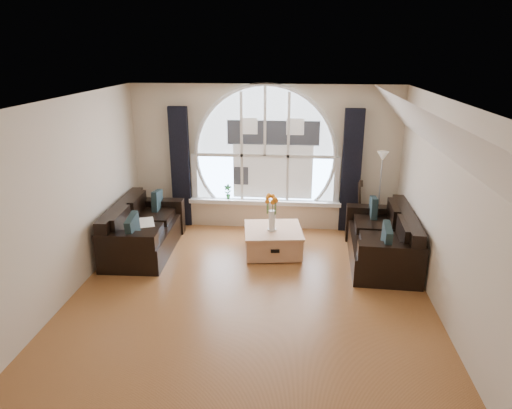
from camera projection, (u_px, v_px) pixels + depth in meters
name	position (u px, v px, depth m)	size (l,w,h in m)	color
ground	(250.00, 295.00, 6.45)	(5.00, 5.50, 0.01)	brown
ceiling	(249.00, 100.00, 5.58)	(5.00, 5.50, 0.01)	silver
wall_back	(265.00, 158.00, 8.60)	(5.00, 0.01, 2.70)	beige
wall_front	(211.00, 324.00, 3.42)	(5.00, 0.01, 2.70)	beige
wall_left	(67.00, 200.00, 6.23)	(0.01, 5.50, 2.70)	beige
wall_right	(446.00, 211.00, 5.80)	(0.01, 5.50, 2.70)	beige
attic_slope	(431.00, 132.00, 5.50)	(0.92, 5.50, 0.72)	silver
arched_window	(265.00, 144.00, 8.49)	(2.60, 0.06, 2.15)	silver
window_sill	(264.00, 202.00, 8.78)	(2.90, 0.22, 0.08)	white
window_frame	(265.00, 144.00, 8.46)	(2.76, 0.08, 2.15)	white
neighbor_house	(273.00, 151.00, 8.50)	(1.70, 0.02, 1.50)	silver
curtain_left	(181.00, 168.00, 8.69)	(0.35, 0.12, 2.30)	black
curtain_right	(351.00, 172.00, 8.42)	(0.35, 0.12, 2.30)	black
sofa_left	(144.00, 229.00, 7.77)	(0.94, 1.89, 0.84)	black
sofa_right	(381.00, 238.00, 7.37)	(0.95, 1.91, 0.85)	black
coffee_chest	(273.00, 240.00, 7.75)	(0.95, 0.95, 0.46)	tan
throw_blanket	(137.00, 228.00, 7.54)	(0.55, 0.55, 0.10)	silver
vase_flowers	(272.00, 208.00, 7.50)	(0.24, 0.24, 0.70)	white
floor_lamp	(379.00, 195.00, 8.20)	(0.24, 0.24, 1.60)	#B2B2B2
guitar	(358.00, 206.00, 8.47)	(0.36, 0.24, 1.06)	olive
potted_plant	(228.00, 192.00, 8.78)	(0.15, 0.10, 0.29)	#1E6023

